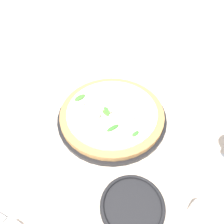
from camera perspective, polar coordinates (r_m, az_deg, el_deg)
The scene contains 4 objects.
ground_plane at distance 0.73m, azimuth -2.57°, elevation -0.96°, with size 6.00×6.00×0.00m, color beige.
pizza_arugula_main at distance 0.71m, azimuth -0.01°, elevation -0.71°, with size 0.35×0.35×0.05m.
side_plate_white at distance 0.57m, azimuth 5.38°, elevation -23.22°, with size 0.16×0.16×0.02m.
shaker_pepper at distance 0.57m, azimuth 21.09°, elevation -22.99°, with size 0.03×0.03×0.07m.
Camera 1 is at (0.28, -0.38, 0.55)m, focal length 35.00 mm.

